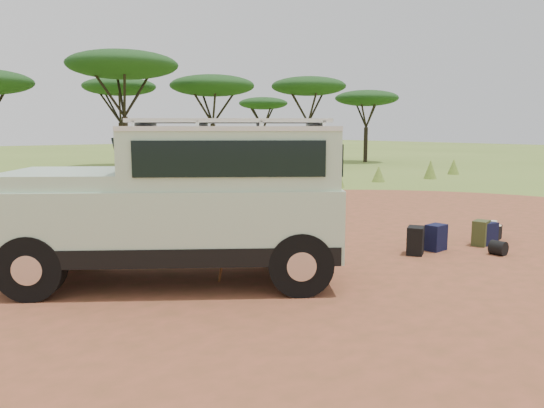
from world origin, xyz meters
TOP-DOWN VIEW (x-y plane):
  - ground at (0.00, 0.00)m, footprint 140.00×140.00m
  - dirt_clearing at (0.00, 0.00)m, footprint 23.00×23.00m
  - grass_fringe at (0.12, 8.67)m, footprint 36.60×1.60m
  - acacia_treeline at (0.75, 19.81)m, footprint 46.70×13.20m
  - safari_vehicle at (-2.35, 0.63)m, footprint 5.38×4.64m
  - walking_staff at (-1.95, 0.09)m, footprint 0.19×0.29m
  - backpack_black at (1.91, -0.58)m, footprint 0.49×0.45m
  - backpack_navy at (2.49, -0.63)m, footprint 0.42×0.31m
  - backpack_olive at (3.60, -0.94)m, footprint 0.43×0.36m
  - duffel_navy at (3.74, -0.96)m, footprint 0.46×0.37m
  - hard_case at (4.36, -0.77)m, footprint 0.50×0.42m
  - stuff_sack at (3.11, -1.59)m, footprint 0.28×0.28m
  - safari_hat at (4.36, -0.77)m, footprint 0.36×0.36m

SIDE VIEW (x-z plane):
  - ground at x=0.00m, z-range 0.00..0.00m
  - dirt_clearing at x=0.00m, z-range 0.00..0.01m
  - stuff_sack at x=3.11m, z-range 0.00..0.28m
  - hard_case at x=4.36m, z-range 0.00..0.31m
  - duffel_navy at x=3.74m, z-range 0.00..0.47m
  - backpack_navy at x=2.49m, z-range 0.00..0.52m
  - backpack_olive at x=3.60m, z-range 0.00..0.52m
  - backpack_black at x=1.91m, z-range 0.00..0.54m
  - safari_hat at x=4.36m, z-range 0.29..0.40m
  - grass_fringe at x=0.12m, z-range -0.05..0.85m
  - walking_staff at x=-1.95m, z-range 0.00..1.53m
  - safari_vehicle at x=-2.35m, z-range -0.04..2.49m
  - acacia_treeline at x=0.75m, z-range 1.74..8.00m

